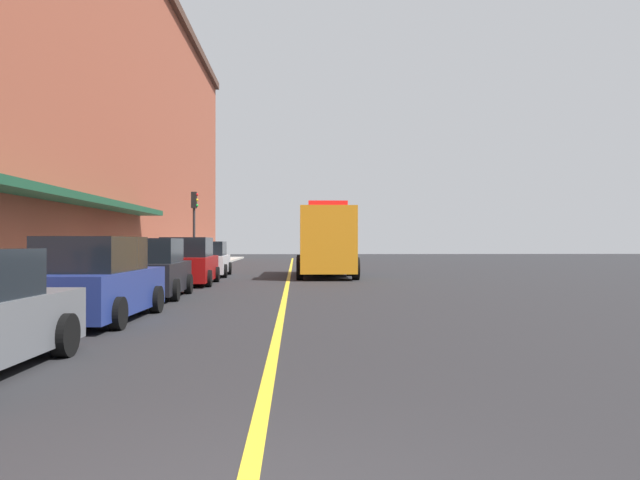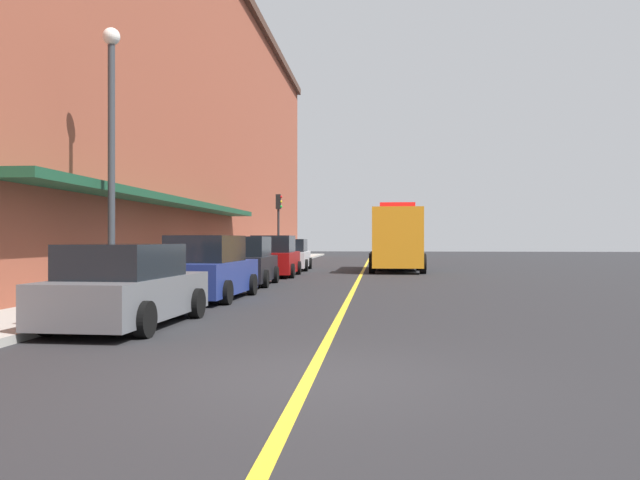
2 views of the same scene
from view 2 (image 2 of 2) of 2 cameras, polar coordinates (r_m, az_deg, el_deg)
The scene contains 15 objects.
ground_plane at distance 32.77m, azimuth 3.84°, elevation -2.90°, with size 112.00×112.00×0.00m, color #232326.
sidewalk_left at distance 33.50m, azimuth -6.84°, elevation -2.70°, with size 2.40×70.00×0.15m, color #9E9B93.
lane_center_stripe at distance 32.77m, azimuth 3.84°, elevation -2.89°, with size 0.16×70.00×0.01m, color gold.
brick_building_left at distance 35.77m, azimuth -20.15°, elevation 10.99°, with size 14.88×64.00×16.94m.
parked_car_0 at distance 12.85m, azimuth -16.97°, elevation -4.12°, with size 2.16×4.53×1.60m.
parked_car_1 at distance 18.08m, azimuth -10.01°, elevation -2.64°, with size 2.13×4.67×1.80m.
parked_car_2 at distance 23.44m, azimuth -6.70°, elevation -2.04°, with size 2.11×4.14×1.79m.
parked_car_3 at distance 28.99m, azimuth -4.14°, elevation -1.57°, with size 2.23×4.72×1.86m.
parked_car_4 at distance 34.81m, azimuth -2.58°, elevation -1.41°, with size 2.10×4.54×1.71m.
utility_truck at distance 34.11m, azimuth 6.87°, elevation 0.02°, with size 2.83×7.72×3.50m.
parking_meter_0 at distance 18.74m, azimuth -14.01°, elevation -1.87°, with size 0.14×0.18×1.33m.
parking_meter_1 at distance 13.78m, azimuth -21.46°, elevation -2.57°, with size 0.14×0.18×1.33m.
parking_meter_2 at distance 16.51m, azimuth -16.76°, elevation -2.13°, with size 0.14×0.18×1.33m.
street_lamp_left at distance 17.23m, azimuth -18.25°, elevation 9.11°, with size 0.44×0.44×6.94m.
traffic_light_near at distance 38.96m, azimuth -3.75°, elevation 2.22°, with size 0.38×0.36×4.30m.
Camera 2 is at (0.85, -7.71, 1.69)m, focal length 35.59 mm.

